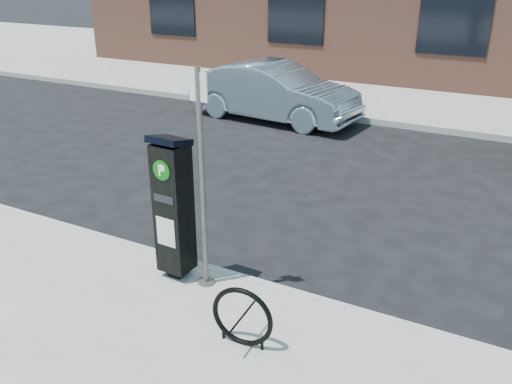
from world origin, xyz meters
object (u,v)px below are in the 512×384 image
Objects in this scene: parking_kiosk at (173,206)px; bike_rack at (242,317)px; car_silver at (274,92)px; sign_pole at (202,184)px.

parking_kiosk is 2.72× the size of bike_rack.
parking_kiosk is 0.41× the size of car_silver.
car_silver is (-3.81, 8.35, 0.25)m from bike_rack.
car_silver is at bearing 110.40° from parking_kiosk.
parking_kiosk is 0.70× the size of sign_pole.
sign_pole is (0.42, 0.01, 0.36)m from parking_kiosk.
bike_rack is at bearing -27.14° from parking_kiosk.
parking_kiosk is at bearing -156.98° from car_silver.
bike_rack is 9.18m from car_silver.
bike_rack is 0.15× the size of car_silver.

